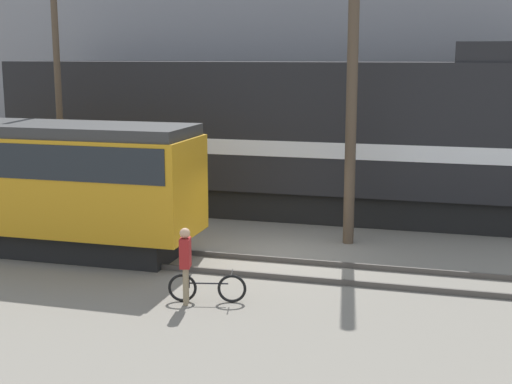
{
  "coord_description": "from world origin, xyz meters",
  "views": [
    {
      "loc": [
        4.54,
        -18.24,
        5.37
      ],
      "look_at": [
        -0.52,
        -0.39,
        1.8
      ],
      "focal_mm": 50.0,
      "sensor_mm": 36.0,
      "label": 1
    }
  ],
  "objects_px": {
    "freight_locomotive": "(269,135)",
    "bicycle": "(207,288)",
    "utility_pole_center": "(58,94)",
    "utility_pole_right": "(352,93)",
    "person": "(185,258)",
    "streetcar": "(29,178)"
  },
  "relations": [
    {
      "from": "freight_locomotive",
      "to": "utility_pole_right",
      "type": "relative_size",
      "value": 2.1
    },
    {
      "from": "freight_locomotive",
      "to": "utility_pole_center",
      "type": "relative_size",
      "value": 2.19
    },
    {
      "from": "bicycle",
      "to": "utility_pole_right",
      "type": "relative_size",
      "value": 0.2
    },
    {
      "from": "utility_pole_center",
      "to": "utility_pole_right",
      "type": "bearing_deg",
      "value": 0.0
    },
    {
      "from": "bicycle",
      "to": "person",
      "type": "relative_size",
      "value": 0.99
    },
    {
      "from": "bicycle",
      "to": "person",
      "type": "xyz_separation_m",
      "value": [
        -0.4,
        -0.24,
        0.72
      ]
    },
    {
      "from": "freight_locomotive",
      "to": "utility_pole_center",
      "type": "bearing_deg",
      "value": -152.1
    },
    {
      "from": "bicycle",
      "to": "freight_locomotive",
      "type": "bearing_deg",
      "value": 96.24
    },
    {
      "from": "bicycle",
      "to": "utility_pole_center",
      "type": "height_order",
      "value": "utility_pole_center"
    },
    {
      "from": "utility_pole_right",
      "to": "bicycle",
      "type": "bearing_deg",
      "value": -110.77
    },
    {
      "from": "streetcar",
      "to": "utility_pole_right",
      "type": "xyz_separation_m",
      "value": [
        8.36,
        3.19,
        2.27
      ]
    },
    {
      "from": "streetcar",
      "to": "utility_pole_center",
      "type": "xyz_separation_m",
      "value": [
        -0.89,
        3.19,
        2.11
      ]
    },
    {
      "from": "streetcar",
      "to": "person",
      "type": "height_order",
      "value": "streetcar"
    },
    {
      "from": "freight_locomotive",
      "to": "bicycle",
      "type": "xyz_separation_m",
      "value": [
        0.99,
        -9.09,
        -2.38
      ]
    },
    {
      "from": "utility_pole_center",
      "to": "utility_pole_right",
      "type": "relative_size",
      "value": 0.96
    },
    {
      "from": "bicycle",
      "to": "utility_pole_center",
      "type": "distance_m",
      "value": 9.94
    },
    {
      "from": "utility_pole_right",
      "to": "person",
      "type": "bearing_deg",
      "value": -113.27
    },
    {
      "from": "utility_pole_center",
      "to": "utility_pole_right",
      "type": "distance_m",
      "value": 9.26
    },
    {
      "from": "freight_locomotive",
      "to": "bicycle",
      "type": "bearing_deg",
      "value": -83.76
    },
    {
      "from": "person",
      "to": "utility_pole_center",
      "type": "distance_m",
      "value": 9.55
    },
    {
      "from": "streetcar",
      "to": "bicycle",
      "type": "bearing_deg",
      "value": -23.82
    },
    {
      "from": "streetcar",
      "to": "utility_pole_center",
      "type": "distance_m",
      "value": 3.93
    }
  ]
}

